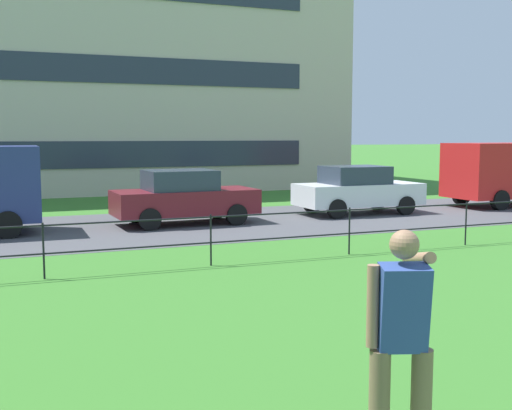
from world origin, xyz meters
The scene contains 5 objects.
street_strip centered at (0.00, 19.94, 0.00)m, with size 80.00×6.75×0.01m, color #4C4C51.
park_fence centered at (0.00, 14.34, 0.66)m, with size 30.79×0.04×1.00m.
person_thrower centered at (-1.03, 6.64, 0.99)m, with size 0.70×0.73×1.83m.
car_maroon_right centered at (1.10, 20.13, 0.78)m, with size 4.05×1.91×1.54m.
car_white_far_left centered at (6.89, 20.31, 0.78)m, with size 4.00×1.82×1.54m.
Camera 1 is at (-3.78, 2.78, 2.52)m, focal length 44.69 mm.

